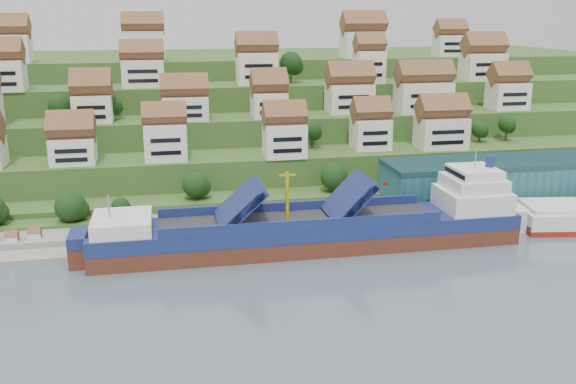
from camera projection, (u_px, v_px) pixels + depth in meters
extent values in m
plane|color=slate|center=(312.00, 249.00, 127.69)|extent=(300.00, 300.00, 0.00)
cube|color=gray|center=(382.00, 215.00, 145.32)|extent=(180.00, 14.00, 2.20)
cube|color=gray|center=(15.00, 246.00, 127.98)|extent=(45.00, 20.00, 1.00)
cube|color=#2D4C1E|center=(251.00, 151.00, 208.34)|extent=(260.00, 128.00, 4.00)
cube|color=#2D4C1E|center=(249.00, 137.00, 212.11)|extent=(260.00, 118.00, 11.00)
cube|color=#2D4C1E|center=(245.00, 123.00, 218.72)|extent=(260.00, 102.00, 18.00)
cube|color=#2D4C1E|center=(242.00, 109.00, 225.32)|extent=(260.00, 86.00, 25.00)
cube|color=#2D4C1E|center=(239.00, 97.00, 233.01)|extent=(260.00, 68.00, 31.00)
cube|color=white|center=(73.00, 150.00, 150.87)|extent=(10.20, 8.57, 6.10)
cube|color=white|center=(165.00, 142.00, 153.63)|extent=(9.99, 7.03, 8.84)
cube|color=white|center=(285.00, 140.00, 157.25)|extent=(10.00, 7.62, 8.19)
cube|color=white|center=(370.00, 134.00, 166.50)|extent=(9.35, 7.73, 7.83)
cube|color=white|center=(441.00, 133.00, 167.53)|extent=(12.46, 8.26, 8.01)
cube|color=white|center=(93.00, 108.00, 165.34)|extent=(9.78, 8.98, 6.98)
cube|color=white|center=(185.00, 108.00, 168.54)|extent=(11.86, 7.90, 6.17)
cube|color=white|center=(269.00, 105.00, 172.71)|extent=(9.12, 8.56, 6.67)
cube|color=white|center=(349.00, 98.00, 180.02)|extent=(12.43, 8.36, 8.07)
cube|color=white|center=(423.00, 97.00, 180.81)|extent=(15.19, 8.18, 8.47)
cube|color=white|center=(508.00, 96.00, 186.82)|extent=(10.53, 8.04, 7.72)
cube|color=white|center=(5.00, 76.00, 170.67)|extent=(10.00, 7.86, 8.18)
cube|color=white|center=(143.00, 73.00, 180.15)|extent=(11.58, 7.30, 7.60)
cube|color=white|center=(257.00, 69.00, 186.72)|extent=(11.55, 7.79, 9.16)
cube|color=white|center=(369.00, 67.00, 190.51)|extent=(8.46, 7.14, 9.41)
cube|color=white|center=(482.00, 67.00, 198.51)|extent=(12.34, 8.47, 8.22)
cube|color=white|center=(11.00, 49.00, 188.16)|extent=(11.14, 8.03, 8.10)
cube|color=white|center=(144.00, 46.00, 196.34)|extent=(12.13, 7.51, 8.84)
cube|color=white|center=(363.00, 45.00, 209.14)|extent=(13.66, 8.73, 8.32)
cube|color=white|center=(450.00, 46.00, 216.86)|extent=(9.97, 7.05, 6.91)
ellipsoid|color=#193D14|center=(334.00, 176.00, 152.43)|extent=(6.49, 6.49, 6.49)
ellipsoid|color=#193D14|center=(196.00, 185.00, 146.54)|extent=(6.07, 6.07, 6.07)
ellipsoid|color=#193D14|center=(480.00, 130.00, 175.27)|extent=(4.54, 4.54, 4.54)
ellipsoid|color=#193D14|center=(507.00, 124.00, 176.41)|extent=(4.77, 4.77, 4.77)
ellipsoid|color=#193D14|center=(312.00, 130.00, 166.54)|extent=(4.88, 4.88, 4.88)
ellipsoid|color=#193D14|center=(420.00, 91.00, 186.54)|extent=(4.44, 4.44, 4.44)
ellipsoid|color=#193D14|center=(60.00, 105.00, 167.69)|extent=(6.18, 6.18, 6.18)
ellipsoid|color=#193D14|center=(112.00, 105.00, 168.88)|extent=(4.79, 4.79, 4.79)
ellipsoid|color=#193D14|center=(291.00, 63.00, 190.46)|extent=(6.67, 6.67, 6.67)
ellipsoid|color=#193D14|center=(373.00, 69.00, 196.67)|extent=(4.96, 4.96, 4.96)
ellipsoid|color=#193D14|center=(71.00, 207.00, 135.05)|extent=(6.59, 6.59, 6.59)
ellipsoid|color=#193D14|center=(121.00, 206.00, 137.11)|extent=(3.96, 3.96, 3.96)
cube|color=#255C65|center=(509.00, 180.00, 151.57)|extent=(60.00, 15.00, 10.00)
cylinder|color=gray|center=(382.00, 200.00, 138.84)|extent=(0.16, 0.16, 8.00)
cube|color=maroon|center=(385.00, 184.00, 137.98)|extent=(1.20, 0.05, 0.80)
cube|color=white|center=(12.00, 241.00, 125.66)|extent=(2.40, 2.20, 2.20)
cube|color=white|center=(35.00, 238.00, 127.83)|extent=(2.40, 2.20, 2.20)
cube|color=#58281A|center=(308.00, 243.00, 128.09)|extent=(84.66, 13.24, 5.42)
cube|color=navy|center=(309.00, 225.00, 127.10)|extent=(84.66, 13.37, 2.82)
cube|color=white|center=(122.00, 224.00, 119.72)|extent=(10.88, 12.40, 2.82)
cube|color=#262628|center=(298.00, 219.00, 126.31)|extent=(54.27, 11.21, 0.33)
cube|color=navy|center=(237.00, 205.00, 123.10)|extent=(8.16, 12.00, 7.50)
cube|color=navy|center=(346.00, 199.00, 127.12)|extent=(7.75, 12.00, 7.93)
cylinder|color=gold|center=(287.00, 197.00, 124.62)|extent=(0.76, 0.76, 9.76)
cube|color=white|center=(472.00, 199.00, 132.60)|extent=(13.05, 12.40, 4.34)
cube|color=white|center=(474.00, 183.00, 131.66)|extent=(10.88, 11.09, 2.71)
cube|color=white|center=(474.00, 172.00, 131.04)|extent=(8.70, 9.79, 1.95)
cylinder|color=navy|center=(490.00, 162.00, 131.09)|extent=(1.74, 1.74, 2.39)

